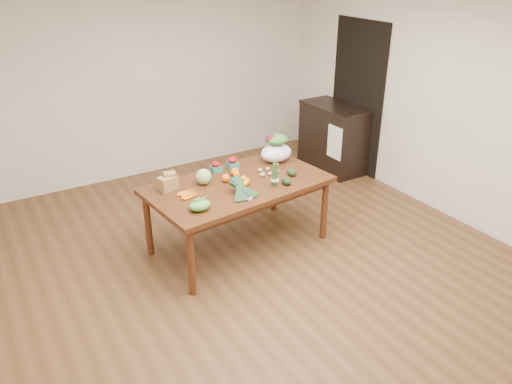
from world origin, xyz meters
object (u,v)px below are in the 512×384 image
cabinet (333,137)px  paper_bag (168,182)px  cabbage (203,177)px  salad_bag (276,149)px  dining_table (239,215)px  asparagus_bundle (275,174)px  kale_bunch (244,189)px  mandarin_cluster (243,180)px

cabinet → paper_bag: cabinet is taller
paper_bag → cabinet: bearing=18.4°
cabbage → paper_bag: bearing=170.1°
salad_bag → dining_table: bearing=-156.3°
cabinet → asparagus_bundle: asparagus_bundle is taller
kale_bunch → salad_bag: (0.76, 0.59, 0.06)m
cabinet → cabbage: bearing=-158.0°
cabinet → cabbage: size_ratio=6.33×
cabbage → asparagus_bundle: asparagus_bundle is taller
paper_bag → salad_bag: (1.33, 0.06, 0.06)m
mandarin_cluster → salad_bag: bearing=28.7°
cabinet → mandarin_cluster: (-2.20, -1.24, 0.33)m
cabbage → salad_bag: salad_bag is taller
mandarin_cluster → asparagus_bundle: bearing=-38.7°
cabinet → mandarin_cluster: size_ratio=5.67×
cabbage → salad_bag: size_ratio=0.44×
asparagus_bundle → salad_bag: (0.37, 0.54, 0.02)m
cabbage → salad_bag: (0.97, 0.13, 0.06)m
dining_table → kale_bunch: (-0.11, -0.30, 0.45)m
kale_bunch → asparagus_bundle: size_ratio=1.60×
dining_table → kale_bunch: bearing=-115.7°
cabinet → cabbage: (-2.55, -1.03, 0.36)m
cabbage → cabinet: bearing=22.0°
cabbage → mandarin_cluster: 0.41m
dining_table → asparagus_bundle: asparagus_bundle is taller
kale_bunch → salad_bag: salad_bag is taller
paper_bag → asparagus_bundle: size_ratio=0.95×
dining_table → kale_bunch: kale_bunch is taller
mandarin_cluster → asparagus_bundle: 0.33m
cabbage → asparagus_bundle: size_ratio=0.64×
paper_bag → kale_bunch: (0.57, -0.53, -0.00)m
dining_table → mandarin_cluster: 0.43m
paper_bag → dining_table: bearing=-18.3°
cabinet → paper_bag: (-2.91, -0.97, 0.36)m
paper_bag → asparagus_bundle: (0.96, -0.48, 0.04)m
cabinet → paper_bag: 3.09m
salad_bag → paper_bag: bearing=-177.2°
cabinet → salad_bag: size_ratio=2.78×
cabbage → kale_bunch: 0.51m
paper_bag → mandarin_cluster: bearing=-21.3°
paper_bag → mandarin_cluster: size_ratio=1.31×
kale_bunch → dining_table: bearing=64.3°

